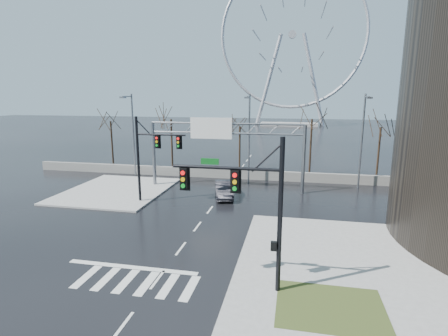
% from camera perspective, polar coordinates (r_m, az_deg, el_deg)
% --- Properties ---
extents(ground, '(260.00, 260.00, 0.00)m').
position_cam_1_polar(ground, '(23.70, -7.06, -12.92)').
color(ground, black).
rests_on(ground, ground).
extents(sidewalk_right_ext, '(12.00, 10.00, 0.15)m').
position_cam_1_polar(sidewalk_right_ext, '(24.59, 17.83, -12.29)').
color(sidewalk_right_ext, gray).
rests_on(sidewalk_right_ext, ground).
extents(sidewalk_far, '(10.00, 12.00, 0.15)m').
position_cam_1_polar(sidewalk_far, '(38.32, -17.06, -3.51)').
color(sidewalk_far, gray).
rests_on(sidewalk_far, ground).
extents(grass_strip, '(5.00, 4.00, 0.02)m').
position_cam_1_polar(grass_strip, '(18.29, 16.95, -20.92)').
color(grass_strip, '#35431C').
rests_on(grass_strip, sidewalk_near).
extents(barrier_wall, '(52.00, 0.50, 1.10)m').
position_cam_1_polar(barrier_wall, '(42.01, 1.58, -0.98)').
color(barrier_wall, slate).
rests_on(barrier_wall, ground).
extents(signal_mast_near, '(5.52, 0.41, 8.00)m').
position_cam_1_polar(signal_mast_near, '(17.17, 4.67, -5.21)').
color(signal_mast_near, black).
rests_on(signal_mast_near, ground).
extents(signal_mast_far, '(4.72, 0.41, 8.00)m').
position_cam_1_polar(signal_mast_far, '(32.42, -12.12, 2.62)').
color(signal_mast_far, black).
rests_on(signal_mast_far, ground).
extents(sign_gantry, '(16.36, 0.40, 7.60)m').
position_cam_1_polar(sign_gantry, '(36.38, -0.34, 4.43)').
color(sign_gantry, slate).
rests_on(sign_gantry, ground).
extents(streetlight_left, '(0.50, 2.55, 10.00)m').
position_cam_1_polar(streetlight_left, '(43.14, -14.81, 6.16)').
color(streetlight_left, slate).
rests_on(streetlight_left, ground).
extents(streetlight_mid, '(0.50, 2.55, 10.00)m').
position_cam_1_polar(streetlight_mid, '(39.04, 4.06, 5.96)').
color(streetlight_mid, slate).
rests_on(streetlight_mid, ground).
extents(streetlight_right, '(0.50, 2.55, 10.00)m').
position_cam_1_polar(streetlight_right, '(39.33, 21.74, 5.19)').
color(streetlight_right, slate).
rests_on(streetlight_right, ground).
extents(tree_far_left, '(3.50, 3.50, 7.00)m').
position_cam_1_polar(tree_far_left, '(51.11, -17.98, 6.46)').
color(tree_far_left, black).
rests_on(tree_far_left, ground).
extents(tree_left, '(3.75, 3.75, 7.50)m').
position_cam_1_polar(tree_left, '(46.85, -8.61, 6.95)').
color(tree_left, black).
rests_on(tree_left, ground).
extents(tree_center, '(3.25, 3.25, 6.50)m').
position_cam_1_polar(tree_center, '(45.64, 2.60, 5.93)').
color(tree_center, black).
rests_on(tree_center, ground).
extents(tree_right, '(3.90, 3.90, 7.80)m').
position_cam_1_polar(tree_right, '(44.04, 14.13, 6.74)').
color(tree_right, black).
rests_on(tree_right, ground).
extents(tree_far_right, '(3.40, 3.40, 6.80)m').
position_cam_1_polar(tree_far_right, '(45.67, 24.16, 5.22)').
color(tree_far_right, black).
rests_on(tree_far_right, ground).
extents(ferris_wheel, '(45.00, 6.00, 50.91)m').
position_cam_1_polar(ferris_wheel, '(116.49, 11.06, 19.71)').
color(ferris_wheel, gray).
rests_on(ferris_wheel, ground).
extents(car, '(2.80, 4.99, 1.56)m').
position_cam_1_polar(car, '(34.36, -0.01, -3.51)').
color(car, black).
rests_on(car, ground).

